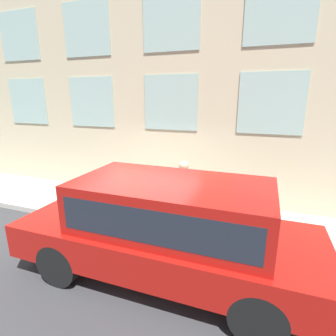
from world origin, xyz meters
TOP-DOWN VIEW (x-y plane):
  - ground_plane at (0.00, 0.00)m, footprint 80.00×80.00m
  - sidewalk at (1.11, 0.00)m, footprint 2.22×60.00m
  - building_facade at (2.37, 0.00)m, footprint 0.33×40.00m
  - fire_hydrant at (0.59, -0.11)m, footprint 0.34×0.45m
  - person at (0.86, -0.82)m, footprint 0.36×0.24m
  - parked_truck_red_near at (-1.14, -1.16)m, footprint 1.92×5.19m

SIDE VIEW (x-z plane):
  - ground_plane at x=0.00m, z-range 0.00..0.00m
  - sidewalk at x=1.11m, z-range 0.00..0.14m
  - fire_hydrant at x=0.59m, z-range 0.16..1.03m
  - parked_truck_red_near at x=-1.14m, z-range 0.14..1.94m
  - person at x=0.86m, z-range 0.30..1.80m
  - building_facade at x=2.37m, z-range 0.00..9.75m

